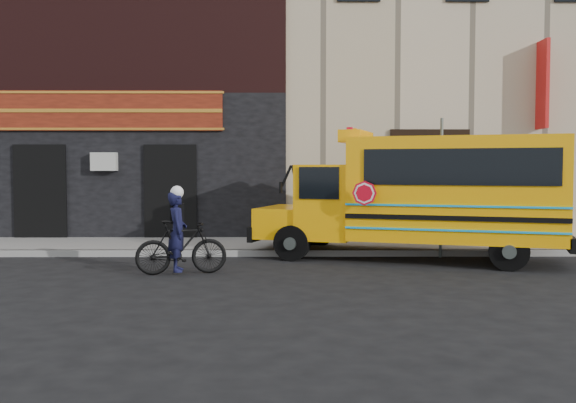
# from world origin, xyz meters

# --- Properties ---
(ground) EXTENTS (120.00, 120.00, 0.00)m
(ground) POSITION_xyz_m (0.00, 0.00, 0.00)
(ground) COLOR black
(ground) RESTS_ON ground
(curb) EXTENTS (40.00, 0.20, 0.15)m
(curb) POSITION_xyz_m (0.00, 2.60, 0.07)
(curb) COLOR gray
(curb) RESTS_ON ground
(sidewalk) EXTENTS (40.00, 3.00, 0.15)m
(sidewalk) POSITION_xyz_m (0.00, 4.10, 0.07)
(sidewalk) COLOR slate
(sidewalk) RESTS_ON ground
(building) EXTENTS (20.00, 10.70, 12.00)m
(building) POSITION_xyz_m (-0.04, 10.45, 6.13)
(building) COLOR tan
(building) RESTS_ON sidewalk
(school_bus) EXTENTS (7.22, 4.17, 2.92)m
(school_bus) POSITION_xyz_m (3.10, 1.90, 1.51)
(school_bus) COLOR black
(school_bus) RESTS_ON ground
(sign_pole) EXTENTS (0.07, 0.28, 3.23)m
(sign_pole) POSITION_xyz_m (3.58, 2.38, 1.78)
(sign_pole) COLOR #464F4B
(sign_pole) RESTS_ON ground
(bicycle) EXTENTS (1.83, 0.86, 1.06)m
(bicycle) POSITION_xyz_m (-2.07, 0.06, 0.53)
(bicycle) COLOR black
(bicycle) RESTS_ON ground
(cyclist) EXTENTS (0.47, 0.63, 1.57)m
(cyclist) POSITION_xyz_m (-2.15, 0.12, 0.79)
(cyclist) COLOR black
(cyclist) RESTS_ON ground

